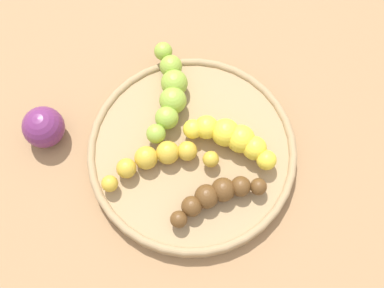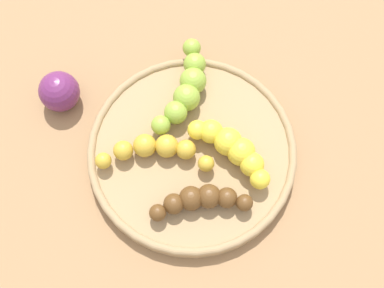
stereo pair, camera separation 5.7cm
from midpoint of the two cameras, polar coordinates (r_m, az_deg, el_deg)
The scene contains 7 objects.
ground_plane at distance 0.60m, azimuth 2.67°, elevation -1.65°, with size 2.40×2.40×0.00m, color #936D47.
fruit_bowl at distance 0.59m, azimuth 2.72°, elevation -1.26°, with size 0.26×0.26×0.02m.
banana_spotted at distance 0.57m, azimuth -1.58°, elevation -1.13°, with size 0.12×0.09×0.03m.
banana_overripe at distance 0.55m, azimuth 3.94°, elevation -7.13°, with size 0.11×0.07×0.03m.
banana_yellow at distance 0.57m, azimuth 7.71°, elevation -0.93°, with size 0.05×0.12×0.03m.
banana_green at distance 0.60m, azimuth 2.00°, elevation 6.38°, with size 0.12×0.09×0.03m.
plum_purple at distance 0.62m, azimuth -13.15°, elevation 5.83°, with size 0.05×0.05×0.05m, color #662659.
Camera 2 is at (-0.12, -0.17, 0.57)m, focal length 44.52 mm.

